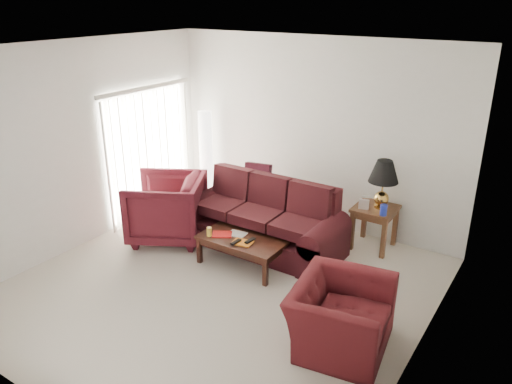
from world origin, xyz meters
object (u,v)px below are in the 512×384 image
at_px(end_table, 374,227).
at_px(coffee_table, 242,252).
at_px(armchair_left, 167,208).
at_px(sofa, 261,217).
at_px(floor_lamp, 206,157).
at_px(armchair_right, 341,316).

distance_m(end_table, coffee_table, 2.04).
bearing_deg(end_table, armchair_left, -152.12).
xyz_separation_m(sofa, armchair_left, (-1.37, -0.54, 0.00)).
distance_m(armchair_left, coffee_table, 1.48).
bearing_deg(coffee_table, floor_lamp, 142.54).
bearing_deg(floor_lamp, armchair_left, -74.30).
xyz_separation_m(end_table, floor_lamp, (-3.20, 0.05, 0.52)).
bearing_deg(end_table, coffee_table, -130.58).
bearing_deg(coffee_table, armchair_right, -20.65).
bearing_deg(armchair_right, armchair_left, 66.43).
distance_m(sofa, end_table, 1.69).
height_order(end_table, coffee_table, end_table).
height_order(sofa, armchair_left, armchair_left).
distance_m(sofa, coffee_table, 0.69).
relative_size(floor_lamp, armchair_right, 1.52).
xyz_separation_m(floor_lamp, armchair_right, (3.73, -2.40, -0.48)).
height_order(armchair_right, coffee_table, armchair_right).
distance_m(floor_lamp, armchair_left, 1.61).
bearing_deg(sofa, armchair_left, -163.75).
bearing_deg(sofa, floor_lamp, 146.17).
xyz_separation_m(end_table, armchair_right, (0.53, -2.35, 0.04)).
bearing_deg(armchair_right, coffee_table, 57.88).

